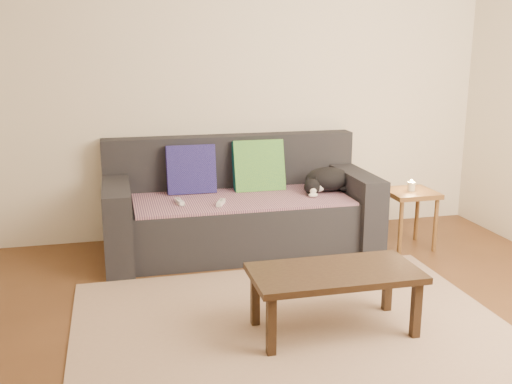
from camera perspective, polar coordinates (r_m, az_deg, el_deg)
ground at (r=3.48m, az=3.95°, el=-13.60°), size 4.50×4.50×0.00m
back_wall at (r=5.04m, az=-2.74°, el=10.44°), size 4.50×0.04×2.60m
sofa at (r=4.79m, az=-1.63°, el=-1.78°), size 2.10×0.94×0.87m
throw_blanket at (r=4.67m, az=-1.40°, el=-0.66°), size 1.66×0.74×0.02m
cushion_navy at (r=4.82m, az=-6.20°, el=2.16°), size 0.39×0.16×0.40m
cushion_green at (r=4.92m, az=0.23°, el=2.49°), size 0.42×0.21×0.43m
cat at (r=4.88m, az=6.73°, el=1.14°), size 0.45×0.33×0.19m
wii_remote_a at (r=4.52m, az=-7.30°, el=-0.93°), size 0.06×0.15×0.03m
wii_remote_b at (r=4.47m, az=-3.37°, el=-1.02°), size 0.09×0.15×0.03m
side_table at (r=4.94m, az=14.48°, el=-0.81°), size 0.38×0.38×0.47m
candle at (r=4.91m, az=14.57°, el=0.54°), size 0.06×0.06×0.09m
rug at (r=3.61m, az=3.22°, el=-12.45°), size 2.50×1.80×0.01m
coffee_table at (r=3.42m, az=7.50°, el=-8.13°), size 0.95×0.47×0.38m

